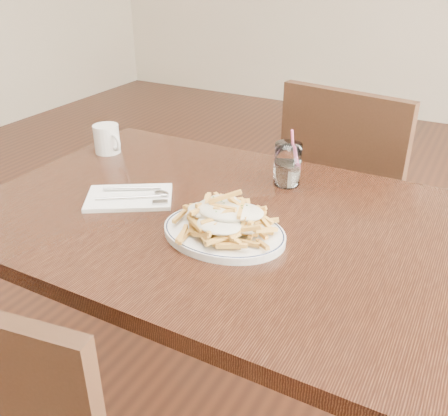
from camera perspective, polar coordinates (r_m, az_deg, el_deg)
The scene contains 8 objects.
table at distance 1.23m, azimuth -0.02°, elevation -3.90°, with size 1.20×0.80×0.75m.
chair_far at distance 1.83m, azimuth 13.96°, elevation 1.22°, with size 0.49×0.49×0.93m.
fries_plate at distance 1.09m, azimuth 0.00°, elevation -2.80°, with size 0.29×0.26×0.02m.
loaded_fries at distance 1.07m, azimuth 0.00°, elevation -0.69°, with size 0.27×0.24×0.07m.
napkin at distance 1.28m, azimuth -10.77°, elevation 1.18°, with size 0.21×0.14×0.01m, color white.
cutlery at distance 1.28m, azimuth -10.65°, elevation 1.64°, with size 0.19×0.17×0.01m.
water_glass at distance 1.33m, azimuth 7.26°, elevation 4.69°, with size 0.07×0.07×0.16m.
coffee_mug at distance 1.58m, azimuth -13.20°, elevation 7.69°, with size 0.11×0.08×0.09m.
Camera 1 is at (0.50, -0.92, 1.32)m, focal length 40.00 mm.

